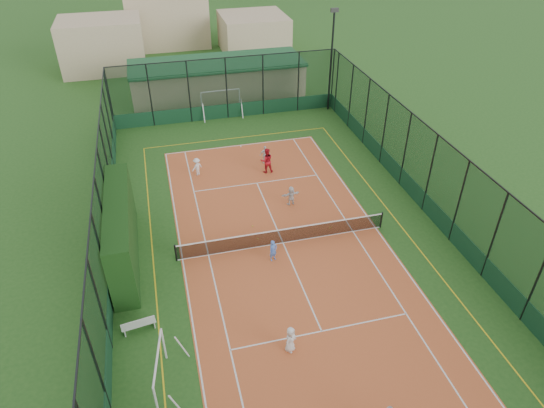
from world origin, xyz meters
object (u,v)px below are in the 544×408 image
Objects in this scene: child_far_back at (291,196)px; coach at (267,161)px; white_bench at (139,324)px; futsal_goal_near at (160,371)px; futsal_goal_far at (221,103)px; child_near_left at (290,339)px; child_far_left at (197,167)px; child_near_mid at (273,251)px; child_far_right at (265,155)px; floodlight_ne at (331,62)px; clubhouse at (217,79)px.

coach reaches higher than child_far_back.
coach is at bearing 45.53° from white_bench.
futsal_goal_far reaches higher than futsal_goal_near.
child_near_left reaches higher than child_far_left.
child_near_mid is 0.99× the size of child_far_left.
child_far_right reaches higher than child_near_mid.
floodlight_ne is at bearing -129.88° from child_far_right.
white_bench is (-16.40, -20.92, -3.71)m from floodlight_ne.
floodlight_ne is 15.31m from child_far_back.
child_near_left is at bearing -94.25° from futsal_goal_far.
child_near_left is at bearing -93.22° from clubhouse.
coach is (8.77, 11.96, 0.47)m from white_bench.
futsal_goal_near is 13.84m from child_far_back.
clubhouse reaches higher than child_near_left.
coach is (1.84, 8.85, 0.26)m from child_near_mid.
futsal_goal_near is 16.23m from child_far_left.
floodlight_ne is 6.30× the size of child_far_right.
futsal_goal_far is at bearing 173.23° from floodlight_ne.
child_near_mid is 0.70× the size of coach.
child_far_back is (1.48, -18.49, -0.94)m from clubhouse.
floodlight_ne is at bearing -32.12° from clubhouse.
child_far_back is at bearing -85.44° from clubhouse.
child_far_right is (4.78, 0.41, 0.03)m from child_far_left.
child_near_mid is 9.04m from coach.
clubhouse is 11.72× the size of child_near_left.
futsal_goal_near is 8.75m from child_near_mid.
child_far_right is at bearing -94.26° from child_far_back.
futsal_goal_far is at bearing -89.84° from child_far_back.
floodlight_ne is 4.71× the size of coach.
futsal_goal_far is 2.65× the size of child_far_left.
futsal_goal_far reaches higher than child_far_left.
child_far_right is (1.62, -8.83, -0.39)m from futsal_goal_far.
clubhouse is 30.26m from futsal_goal_near.
child_far_right is (1.17, -13.15, -0.91)m from clubhouse.
futsal_goal_near is (-7.00, -29.43, -0.68)m from clubhouse.
futsal_goal_far is (-9.05, 1.07, -3.07)m from floodlight_ne.
child_near_mid is (-0.42, -18.87, -0.44)m from futsal_goal_far.
clubhouse is 14.07m from child_far_left.
child_near_left is 1.06× the size of child_near_mid.
white_bench is 1.19× the size of child_far_left.
futsal_goal_far is 8.98m from child_far_right.
clubhouse reaches higher than futsal_goal_near.
clubhouse is 11.60× the size of child_far_right.
child_near_mid reaches higher than white_bench.
coach is at bearing 84.55° from child_far_right.
floodlight_ne is at bearing 43.68° from white_bench.
futsal_goal_near is at bearing -103.38° from clubhouse.
clubhouse is 12.38× the size of child_near_mid.
clubhouse is at bearing 82.56° from futsal_goal_far.
child_far_left is at bearing -110.40° from futsal_goal_far.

